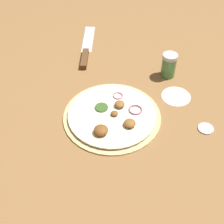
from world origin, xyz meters
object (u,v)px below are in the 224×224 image
pizza (112,115)px  loose_cap (206,128)px  spice_jar (169,65)px  knife (86,52)px

pizza → loose_cap: (0.12, -0.23, -0.00)m
pizza → spice_jar: (0.26, -0.03, 0.03)m
pizza → spice_jar: bearing=-7.3°
knife → loose_cap: (-0.08, -0.49, -0.00)m
knife → spice_jar: bearing=-111.6°
pizza → spice_jar: size_ratio=3.43×
loose_cap → spice_jar: bearing=54.6°
loose_cap → knife: bearing=81.1°
pizza → loose_cap: 0.26m
pizza → loose_cap: pizza is taller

